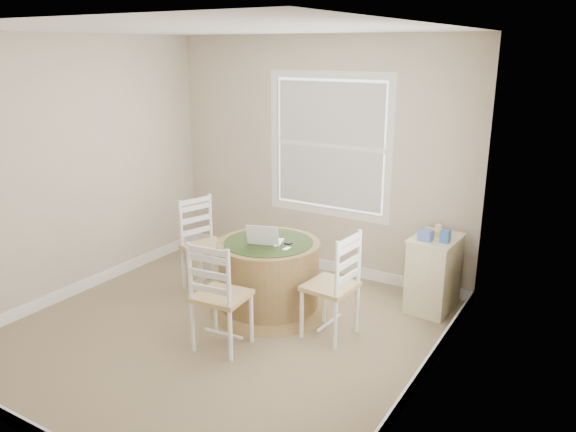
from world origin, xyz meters
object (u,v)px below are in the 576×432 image
Objects in this scene: laptop at (265,240)px; round_table at (269,273)px; chair_right at (330,286)px; chair_near at (222,295)px; corner_chest at (433,273)px; chair_left at (206,246)px.

round_table is at bearing -128.96° from laptop.
laptop is at bearing -93.88° from chair_right.
chair_near is 1.00× the size of chair_right.
round_table is 1.59m from corner_chest.
chair_left is at bearing -50.42° from chair_near.
chair_right is 0.80m from laptop.
chair_left is at bearing -157.65° from corner_chest.
chair_right is 1.17m from corner_chest.
chair_near is 0.81m from laptop.
chair_near is 1.29× the size of corner_chest.
round_table is 1.22× the size of chair_left.
chair_right is at bearing -81.76° from chair_left.
chair_near is (0.88, -0.88, 0.00)m from chair_left.
chair_left is 1.00× the size of chair_right.
chair_near is 0.95m from chair_right.
chair_right is 1.29× the size of corner_chest.
round_table is at bearing -91.83° from chair_near.
corner_chest is at bearing -133.68° from chair_near.
chair_right is at bearing -11.66° from round_table.
corner_chest is (2.18, 0.76, -0.10)m from chair_left.
laptop is (0.82, -0.12, 0.25)m from chair_left.
chair_left is 0.87m from laptop.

